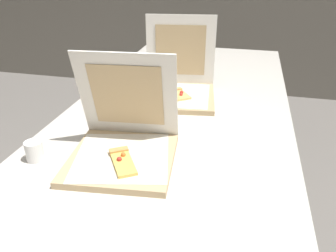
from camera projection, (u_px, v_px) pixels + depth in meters
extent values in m
cube|color=beige|center=(174.00, 122.00, 1.37)|extent=(0.94, 2.42, 0.03)
cylinder|color=#38383D|center=(155.00, 95.00, 2.61)|extent=(0.04, 0.04, 0.70)
cylinder|color=#38383D|center=(261.00, 105.00, 2.44)|extent=(0.04, 0.04, 0.70)
cube|color=tan|center=(122.00, 159.00, 1.08)|extent=(0.37, 0.37, 0.02)
cube|color=silver|center=(122.00, 156.00, 1.07)|extent=(0.35, 0.35, 0.00)
cube|color=white|center=(128.00, 96.00, 1.11)|extent=(0.34, 0.13, 0.32)
cube|color=tan|center=(127.00, 96.00, 1.10)|extent=(0.25, 0.09, 0.23)
cube|color=#EAC156|center=(123.00, 163.00, 1.03)|extent=(0.12, 0.15, 0.01)
cube|color=tan|center=(119.00, 151.00, 1.08)|extent=(0.06, 0.05, 0.02)
sphere|color=orange|center=(123.00, 155.00, 1.05)|extent=(0.02, 0.02, 0.02)
sphere|color=red|center=(119.00, 159.00, 1.03)|extent=(0.02, 0.02, 0.02)
cube|color=tan|center=(178.00, 97.00, 1.54)|extent=(0.37, 0.37, 0.02)
cube|color=silver|center=(176.00, 95.00, 1.54)|extent=(0.33, 0.33, 0.00)
cube|color=white|center=(181.00, 50.00, 1.61)|extent=(0.33, 0.05, 0.33)
cube|color=tan|center=(180.00, 50.00, 1.60)|extent=(0.24, 0.04, 0.24)
cube|color=#E0B266|center=(178.00, 95.00, 1.52)|extent=(0.13, 0.14, 0.01)
cube|color=tan|center=(173.00, 91.00, 1.56)|extent=(0.08, 0.07, 0.02)
sphere|color=red|center=(182.00, 92.00, 1.53)|extent=(0.02, 0.02, 0.02)
sphere|color=red|center=(181.00, 94.00, 1.50)|extent=(0.02, 0.02, 0.02)
cylinder|color=white|center=(145.00, 75.00, 1.76)|extent=(0.06, 0.06, 0.07)
cylinder|color=white|center=(34.00, 151.00, 1.08)|extent=(0.06, 0.06, 0.07)
cylinder|color=white|center=(109.00, 99.00, 1.47)|extent=(0.06, 0.06, 0.07)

